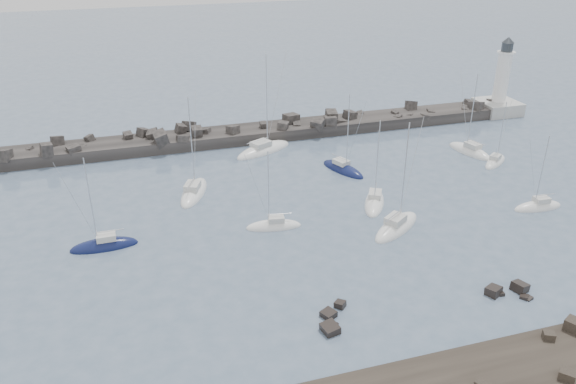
# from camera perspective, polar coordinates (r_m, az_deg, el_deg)

# --- Properties ---
(ground) EXTENTS (400.00, 400.00, 0.00)m
(ground) POSITION_cam_1_polar(r_m,az_deg,el_deg) (60.16, 4.64, -6.89)
(ground) COLOR #4C5F77
(ground) RESTS_ON ground
(rock_cluster_near) EXTENTS (3.66, 4.58, 1.45)m
(rock_cluster_near) POSITION_cam_1_polar(r_m,az_deg,el_deg) (51.62, 4.36, -13.14)
(rock_cluster_near) COLOR black
(rock_cluster_near) RESTS_ON ground
(rock_cluster_far) EXTENTS (4.63, 2.93, 1.40)m
(rock_cluster_far) POSITION_cam_1_polar(r_m,az_deg,el_deg) (58.99, 21.40, -9.39)
(rock_cluster_far) COLOR black
(rock_cluster_far) RESTS_ON ground
(breakwater) EXTENTS (115.00, 7.39, 5.34)m
(breakwater) POSITION_cam_1_polar(r_m,az_deg,el_deg) (91.46, -8.22, 5.10)
(breakwater) COLOR #2A2725
(breakwater) RESTS_ON ground
(lighthouse) EXTENTS (7.00, 7.00, 14.60)m
(lighthouse) POSITION_cam_1_polar(r_m,az_deg,el_deg) (111.52, 20.63, 9.04)
(lighthouse) COLOR #ADADA8
(lighthouse) RESTS_ON ground
(sailboat_0) EXTENTS (7.29, 2.30, 11.71)m
(sailboat_0) POSITION_cam_1_polar(r_m,az_deg,el_deg) (65.26, -18.16, -5.24)
(sailboat_0) COLOR #101844
(sailboat_0) RESTS_ON ground
(sailboat_1) EXTENTS (5.93, 9.15, 13.95)m
(sailboat_1) POSITION_cam_1_polar(r_m,az_deg,el_deg) (74.74, -9.54, -0.09)
(sailboat_1) COLOR white
(sailboat_1) RESTS_ON ground
(sailboat_2) EXTENTS (10.63, 7.42, 16.12)m
(sailboat_2) POSITION_cam_1_polar(r_m,az_deg,el_deg) (87.46, -2.51, 4.23)
(sailboat_2) COLOR white
(sailboat_2) RESTS_ON ground
(sailboat_3) EXTENTS (6.75, 2.98, 10.48)m
(sailboat_3) POSITION_cam_1_polar(r_m,az_deg,el_deg) (65.87, -1.46, -3.51)
(sailboat_3) COLOR white
(sailboat_3) RESTS_ON ground
(sailboat_4) EXTENTS (5.82, 7.90, 12.27)m
(sailboat_4) POSITION_cam_1_polar(r_m,az_deg,el_deg) (71.98, 8.76, -1.11)
(sailboat_4) COLOR white
(sailboat_4) RESTS_ON ground
(sailboat_5) EXTENTS (8.72, 7.19, 13.95)m
(sailboat_5) POSITION_cam_1_polar(r_m,az_deg,el_deg) (66.81, 10.95, -3.55)
(sailboat_5) COLOR white
(sailboat_5) RESTS_ON ground
(sailboat_6) EXTENTS (5.21, 8.13, 12.37)m
(sailboat_6) POSITION_cam_1_polar(r_m,az_deg,el_deg) (81.01, 5.59, 2.28)
(sailboat_6) COLOR #101844
(sailboat_6) RESTS_ON ground
(sailboat_7) EXTENTS (6.63, 2.34, 10.57)m
(sailboat_7) POSITION_cam_1_polar(r_m,az_deg,el_deg) (76.74, 24.04, -1.42)
(sailboat_7) COLOR white
(sailboat_7) RESTS_ON ground
(sailboat_8) EXTENTS (4.55, 8.64, 13.24)m
(sailboat_8) POSITION_cam_1_polar(r_m,az_deg,el_deg) (91.29, 17.99, 3.90)
(sailboat_8) COLOR white
(sailboat_8) RESTS_ON ground
(sailboat_10) EXTENTS (6.22, 5.21, 10.10)m
(sailboat_10) POSITION_cam_1_polar(r_m,az_deg,el_deg) (88.54, 20.29, 2.84)
(sailboat_10) COLOR white
(sailboat_10) RESTS_ON ground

